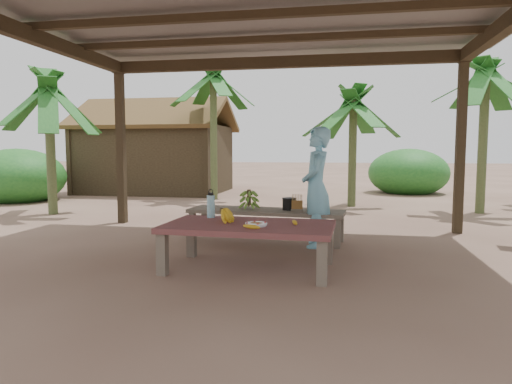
% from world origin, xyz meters
% --- Properties ---
extents(ground, '(80.00, 80.00, 0.00)m').
position_xyz_m(ground, '(0.00, 0.00, 0.00)').
color(ground, brown).
rests_on(ground, ground).
extents(pavilion, '(6.60, 5.60, 2.95)m').
position_xyz_m(pavilion, '(-0.01, -0.01, 2.78)').
color(pavilion, black).
rests_on(pavilion, ground).
extents(work_table, '(1.84, 1.07, 0.50)m').
position_xyz_m(work_table, '(0.03, -0.41, 0.43)').
color(work_table, brown).
rests_on(work_table, ground).
extents(bench, '(2.25, 0.82, 0.45)m').
position_xyz_m(bench, '(-0.04, 1.15, 0.39)').
color(bench, brown).
rests_on(bench, ground).
extents(ripe_banana_bunch, '(0.32, 0.29, 0.17)m').
position_xyz_m(ripe_banana_bunch, '(-0.30, -0.32, 0.58)').
color(ripe_banana_bunch, gold).
rests_on(ripe_banana_bunch, work_table).
extents(plate, '(0.23, 0.23, 0.04)m').
position_xyz_m(plate, '(0.13, -0.53, 0.52)').
color(plate, white).
rests_on(plate, work_table).
extents(loose_banana_front, '(0.18, 0.07, 0.04)m').
position_xyz_m(loose_banana_front, '(0.12, -0.71, 0.52)').
color(loose_banana_front, gold).
rests_on(loose_banana_front, work_table).
extents(loose_banana_side, '(0.09, 0.14, 0.04)m').
position_xyz_m(loose_banana_side, '(0.52, -0.36, 0.52)').
color(loose_banana_side, gold).
rests_on(loose_banana_side, work_table).
extents(water_flask, '(0.09, 0.09, 0.34)m').
position_xyz_m(water_flask, '(-0.50, -0.03, 0.64)').
color(water_flask, '#40ACC7').
rests_on(water_flask, work_table).
extents(green_banana_stalk, '(0.28, 0.28, 0.29)m').
position_xyz_m(green_banana_stalk, '(-0.29, 1.18, 0.60)').
color(green_banana_stalk, '#598C2D').
rests_on(green_banana_stalk, bench).
extents(cooking_pot, '(0.19, 0.19, 0.16)m').
position_xyz_m(cooking_pot, '(0.29, 1.17, 0.53)').
color(cooking_pot, black).
rests_on(cooking_pot, bench).
extents(skewer_rack, '(0.19, 0.10, 0.24)m').
position_xyz_m(skewer_rack, '(0.41, 1.06, 0.57)').
color(skewer_rack, '#A57F47').
rests_on(skewer_rack, bench).
extents(woman, '(0.40, 0.60, 1.60)m').
position_xyz_m(woman, '(0.68, 0.91, 0.80)').
color(woman, '#78C5E3').
rests_on(woman, ground).
extents(hut, '(4.40, 3.43, 2.85)m').
position_xyz_m(hut, '(-4.50, 8.00, 1.10)').
color(hut, black).
rests_on(hut, ground).
extents(banana_plant_ne, '(1.80, 1.80, 3.07)m').
position_xyz_m(banana_plant_ne, '(3.81, 4.73, 2.58)').
color(banana_plant_ne, '#596638').
rests_on(banana_plant_ne, ground).
extents(banana_plant_n, '(1.80, 1.80, 2.60)m').
position_xyz_m(banana_plant_n, '(1.26, 5.41, 2.13)').
color(banana_plant_n, '#596638').
rests_on(banana_plant_n, ground).
extents(banana_plant_nw, '(1.80, 1.80, 3.43)m').
position_xyz_m(banana_plant_nw, '(-2.23, 6.29, 2.93)').
color(banana_plant_nw, '#596638').
rests_on(banana_plant_nw, ground).
extents(banana_plant_w, '(1.80, 1.80, 2.70)m').
position_xyz_m(banana_plant_w, '(-4.68, 3.04, 2.22)').
color(banana_plant_w, '#596638').
rests_on(banana_plant_w, ground).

